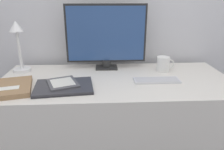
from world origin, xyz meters
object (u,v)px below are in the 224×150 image
keyboard (157,80)px  desk_lamp (18,43)px  monitor (106,36)px  laptop (64,87)px  ereader (63,83)px  coffee_mug (163,64)px  notebook (10,88)px

keyboard → desk_lamp: bearing=165.0°
monitor → laptop: (-0.25, -0.35, -0.22)m
keyboard → ereader: 0.56m
laptop → coffee_mug: coffee_mug is taller
monitor → coffee_mug: size_ratio=4.47×
desk_lamp → monitor: bearing=3.6°
coffee_mug → ereader: bearing=-159.7°
keyboard → desk_lamp: desk_lamp is taller
notebook → ereader: bearing=6.6°
keyboard → coffee_mug: (0.09, 0.19, 0.04)m
monitor → desk_lamp: size_ratio=1.63×
monitor → notebook: bearing=-146.5°
ereader → laptop: bearing=-67.3°
laptop → desk_lamp: (-0.33, 0.31, 0.19)m
monitor → notebook: (-0.54, -0.36, -0.22)m
ereader → desk_lamp: size_ratio=0.67×
desk_lamp → ereader: bearing=-41.9°
notebook → desk_lamp: bearing=97.4°
keyboard → desk_lamp: size_ratio=0.82×
keyboard → laptop: 0.56m
ereader → coffee_mug: (0.65, 0.24, 0.03)m
keyboard → coffee_mug: size_ratio=2.24×
laptop → coffee_mug: 0.69m
laptop → desk_lamp: desk_lamp is taller
monitor → keyboard: monitor is taller
keyboard → coffee_mug: coffee_mug is taller
monitor → keyboard: 0.46m
coffee_mug → keyboard: bearing=-115.6°
monitor → keyboard: bearing=-42.5°
keyboard → ereader: ereader is taller
keyboard → notebook: size_ratio=0.88×
monitor → laptop: monitor is taller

